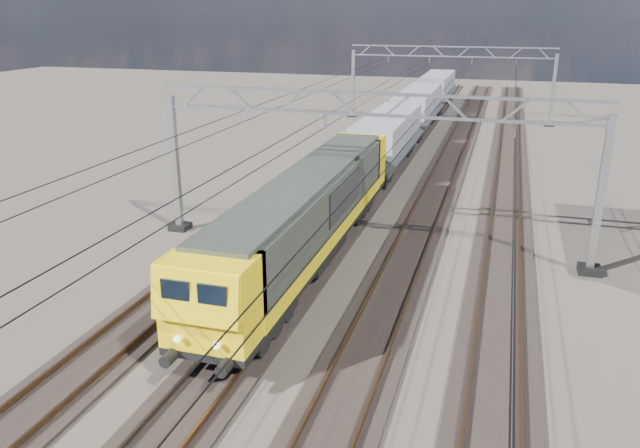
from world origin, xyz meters
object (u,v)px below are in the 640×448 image
(catenary_gantry_far, at_px, (449,81))
(hopper_wagon_third, at_px, (436,88))
(locomotive, at_px, (309,213))
(catenary_gantry_mid, at_px, (368,166))
(hopper_wagon_lead, at_px, (388,137))
(hopper_wagon_mid, at_px, (418,107))

(catenary_gantry_far, xyz_separation_m, hopper_wagon_third, (-2.00, 7.71, -1.67))
(locomotive, bearing_deg, catenary_gantry_mid, 50.01)
(locomotive, distance_m, hopper_wagon_third, 46.10)
(catenary_gantry_mid, distance_m, catenary_gantry_far, 36.00)
(hopper_wagon_third, bearing_deg, catenary_gantry_far, -75.46)
(hopper_wagon_lead, distance_m, hopper_wagon_mid, 14.20)
(catenary_gantry_far, height_order, hopper_wagon_mid, catenary_gantry_far)
(catenary_gantry_mid, distance_m, hopper_wagon_mid, 29.63)
(hopper_wagon_mid, bearing_deg, catenary_gantry_mid, -86.12)
(catenary_gantry_far, bearing_deg, catenary_gantry_mid, -90.00)
(hopper_wagon_mid, xyz_separation_m, hopper_wagon_third, (0.00, 14.20, 0.00))
(hopper_wagon_mid, bearing_deg, hopper_wagon_lead, -90.00)
(catenary_gantry_mid, xyz_separation_m, hopper_wagon_third, (-2.00, 43.71, -1.67))
(catenary_gantry_mid, bearing_deg, hopper_wagon_mid, 93.88)
(locomotive, distance_m, hopper_wagon_mid, 31.90)
(catenary_gantry_mid, height_order, hopper_wagon_lead, catenary_gantry_mid)
(hopper_wagon_lead, xyz_separation_m, hopper_wagon_third, (0.00, 28.40, 0.00))
(hopper_wagon_mid, bearing_deg, hopper_wagon_third, 90.00)
(catenary_gantry_mid, relative_size, hopper_wagon_third, 1.53)
(catenary_gantry_far, xyz_separation_m, hopper_wagon_mid, (-2.00, -6.49, -1.67))
(catenary_gantry_far, distance_m, locomotive, 38.47)
(hopper_wagon_mid, relative_size, hopper_wagon_third, 1.00)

